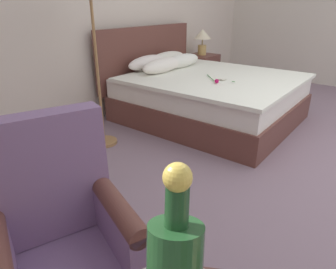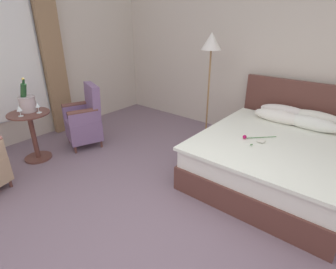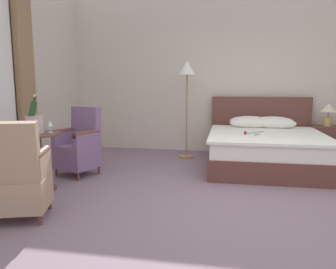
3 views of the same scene
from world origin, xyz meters
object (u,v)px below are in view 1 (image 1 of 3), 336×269
bedside_lamp (203,37)px  armchair_by_window (64,256)px  bed (204,93)px  nightstand (201,73)px

bedside_lamp → armchair_by_window: 4.34m
bed → bedside_lamp: 1.49m
armchair_by_window → bed: bearing=20.3°
bed → nightstand: size_ratio=3.51×
nightstand → bedside_lamp: (-0.00, -0.00, 0.58)m
nightstand → armchair_by_window: armchair_by_window is taller
bed → bedside_lamp: (1.15, 0.76, 0.56)m
bedside_lamp → armchair_by_window: bearing=-155.5°
armchair_by_window → bedside_lamp: bearing=24.5°
nightstand → bedside_lamp: size_ratio=1.47×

